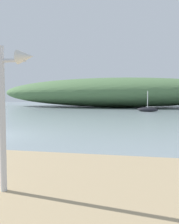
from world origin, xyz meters
The scene contains 2 objects.
distant_hill centered at (3.51, 33.15, 2.58)m, with size 42.19×14.94×5.16m, color #517547.
sailboat_off_point centered at (8.58, 20.62, 0.28)m, with size 2.79×1.55×2.58m.
Camera 1 is at (7.55, -10.85, 2.00)m, focal length 39.41 mm.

